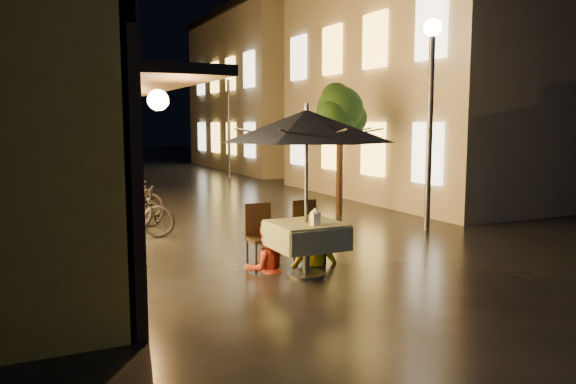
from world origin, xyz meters
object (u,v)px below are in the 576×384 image
person_yellow (314,216)px  table_lantern (315,216)px  cafe_table (306,236)px  person_orange (266,226)px  streetlamp_near (431,86)px  bicycle_0 (125,213)px  patio_umbrella (307,126)px

person_yellow → table_lantern: bearing=70.6°
cafe_table → person_orange: size_ratio=0.73×
person_orange → person_yellow: (0.84, 0.07, 0.08)m
person_orange → person_yellow: person_yellow is taller
streetlamp_near → table_lantern: bearing=-149.3°
streetlamp_near → cafe_table: 4.90m
table_lantern → bicycle_0: size_ratio=0.13×
streetlamp_near → person_orange: streetlamp_near is taller
streetlamp_near → table_lantern: streetlamp_near is taller
patio_umbrella → table_lantern: bearing=-90.0°
table_lantern → bicycle_0: table_lantern is taller
patio_umbrella → person_yellow: size_ratio=1.64×
cafe_table → patio_umbrella: (0.00, 0.00, 1.56)m
cafe_table → bicycle_0: (-1.90, 3.79, -0.10)m
streetlamp_near → person_orange: size_ratio=3.12×
patio_umbrella → table_lantern: size_ratio=9.90×
patio_umbrella → bicycle_0: patio_umbrella is taller
person_yellow → patio_umbrella: bearing=60.7°
streetlamp_near → patio_umbrella: streetlamp_near is taller
cafe_table → streetlamp_near: bearing=27.6°
cafe_table → person_yellow: person_yellow is taller
patio_umbrella → person_orange: bearing=129.0°
patio_umbrella → person_orange: (-0.41, 0.51, -1.47)m
streetlamp_near → patio_umbrella: (-3.82, -2.00, -0.77)m
cafe_table → person_orange: (-0.41, 0.51, 0.09)m
person_orange → patio_umbrella: bearing=132.6°
streetlamp_near → bicycle_0: bearing=162.6°
cafe_table → bicycle_0: size_ratio=0.53×
streetlamp_near → person_yellow: streetlamp_near is taller
patio_umbrella → person_yellow: (0.43, 0.58, -1.39)m
cafe_table → bicycle_0: bearing=116.7°
cafe_table → person_orange: person_orange is taller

